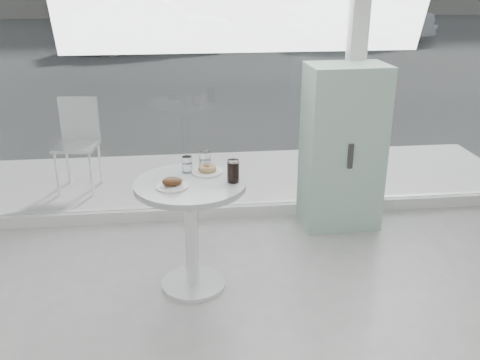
{
  "coord_description": "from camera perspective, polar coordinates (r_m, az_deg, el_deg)",
  "views": [
    {
      "loc": [
        -0.54,
        -1.28,
        2.04
      ],
      "look_at": [
        -0.2,
        1.7,
        0.85
      ],
      "focal_mm": 40.0,
      "sensor_mm": 36.0,
      "label": 1
    }
  ],
  "objects": [
    {
      "name": "storefront",
      "position": [
        4.34,
        1.73,
        17.25
      ],
      "size": [
        5.0,
        0.14,
        3.0
      ],
      "color": "white",
      "rests_on": "ground"
    },
    {
      "name": "main_table",
      "position": [
        3.52,
        -5.24,
        -3.55
      ],
      "size": [
        0.72,
        0.72,
        0.77
      ],
      "color": "white",
      "rests_on": "ground"
    },
    {
      "name": "patio_deck",
      "position": [
        5.5,
        -0.4,
        0.09
      ],
      "size": [
        5.6,
        1.6,
        0.05
      ],
      "primitive_type": "cube",
      "color": "silver",
      "rests_on": "ground"
    },
    {
      "name": "street",
      "position": [
        17.41,
        -4.83,
        14.79
      ],
      "size": [
        40.0,
        24.0,
        0.0
      ],
      "primitive_type": "cube",
      "color": "#323232",
      "rests_on": "ground"
    },
    {
      "name": "mint_cabinet",
      "position": [
        4.46,
        10.87,
        3.41
      ],
      "size": [
        0.64,
        0.45,
        1.35
      ],
      "rotation": [
        0.0,
        0.0,
        0.04
      ],
      "color": "#9BC6B0",
      "rests_on": "ground"
    },
    {
      "name": "patio_chair",
      "position": [
        5.32,
        -16.91,
        4.34
      ],
      "size": [
        0.42,
        0.42,
        0.87
      ],
      "rotation": [
        0.0,
        0.0,
        -0.12
      ],
      "color": "white",
      "rests_on": "patio_deck"
    },
    {
      "name": "car_white",
      "position": [
        14.93,
        -9.5,
        16.32
      ],
      "size": [
        4.65,
        2.84,
        1.48
      ],
      "primitive_type": "imported",
      "rotation": [
        0.0,
        0.0,
        1.84
      ],
      "color": "silver",
      "rests_on": "street"
    },
    {
      "name": "car_silver",
      "position": [
        16.75,
        12.51,
        16.59
      ],
      "size": [
        4.53,
        2.12,
        1.44
      ],
      "primitive_type": "imported",
      "rotation": [
        0.0,
        0.0,
        1.71
      ],
      "color": "#A5A7AD",
      "rests_on": "street"
    },
    {
      "name": "plate_fritter",
      "position": [
        3.35,
        -7.2,
        -0.38
      ],
      "size": [
        0.2,
        0.2,
        0.07
      ],
      "color": "white",
      "rests_on": "main_table"
    },
    {
      "name": "plate_donut",
      "position": [
        3.57,
        -3.51,
        1.07
      ],
      "size": [
        0.21,
        0.21,
        0.05
      ],
      "color": "white",
      "rests_on": "main_table"
    },
    {
      "name": "water_tumbler_a",
      "position": [
        3.59,
        -5.66,
        1.58
      ],
      "size": [
        0.07,
        0.07,
        0.11
      ],
      "color": "white",
      "rests_on": "main_table"
    },
    {
      "name": "water_tumbler_b",
      "position": [
        3.62,
        -3.75,
        1.96
      ],
      "size": [
        0.08,
        0.08,
        0.13
      ],
      "color": "white",
      "rests_on": "main_table"
    },
    {
      "name": "cola_glass",
      "position": [
        3.39,
        -0.74,
        0.91
      ],
      "size": [
        0.08,
        0.08,
        0.15
      ],
      "color": "white",
      "rests_on": "main_table"
    }
  ]
}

